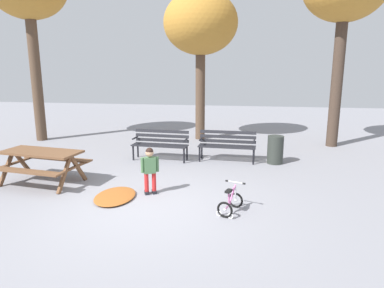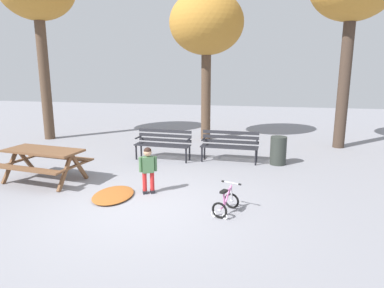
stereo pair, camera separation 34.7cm
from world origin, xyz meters
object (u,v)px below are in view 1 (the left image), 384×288
object	(u,v)px
park_bench_far_left	(161,142)
kids_bicycle	(230,202)
picnic_table	(41,158)
child_standing	(150,167)
trash_bin	(275,150)
park_bench_left	(227,143)

from	to	relation	value
park_bench_far_left	kids_bicycle	xyz separation A→B (m)	(2.17, -3.47, -0.31)
picnic_table	child_standing	xyz separation A→B (m)	(2.62, -0.27, -0.01)
child_standing	trash_bin	size ratio (longest dim) A/B	1.29
park_bench_left	trash_bin	world-z (taller)	park_bench_left
trash_bin	park_bench_far_left	bearing A→B (deg)	-178.21
park_bench_left	kids_bicycle	size ratio (longest dim) A/B	2.58
park_bench_far_left	child_standing	distance (m)	2.79
child_standing	kids_bicycle	xyz separation A→B (m)	(1.72, -0.72, -0.38)
trash_bin	park_bench_left	bearing A→B (deg)	177.68
park_bench_left	child_standing	bearing A→B (deg)	-116.41
child_standing	park_bench_left	bearing A→B (deg)	63.59
park_bench_left	trash_bin	bearing A→B (deg)	-2.32
picnic_table	park_bench_left	xyz separation A→B (m)	(4.06, 2.64, -0.08)
park_bench_far_left	child_standing	bearing A→B (deg)	-80.57
kids_bicycle	park_bench_left	bearing A→B (deg)	94.36
kids_bicycle	trash_bin	size ratio (longest dim) A/B	0.81
picnic_table	park_bench_far_left	bearing A→B (deg)	48.87
picnic_table	trash_bin	bearing A→B (deg)	25.56
park_bench_left	kids_bicycle	bearing A→B (deg)	-85.64
park_bench_left	trash_bin	xyz separation A→B (m)	(1.33, -0.05, -0.12)
kids_bicycle	trash_bin	distance (m)	3.73
picnic_table	trash_bin	distance (m)	5.99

